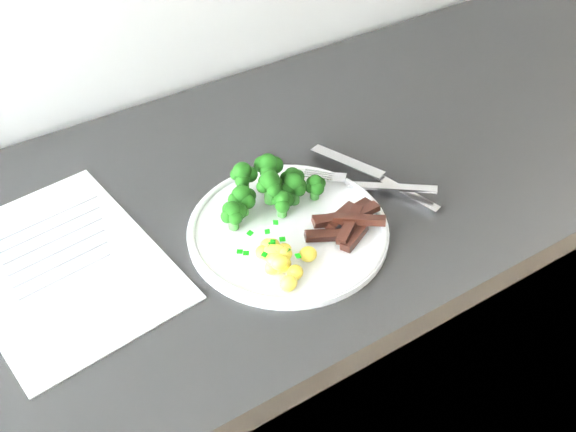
% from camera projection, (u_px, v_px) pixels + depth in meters
% --- Properties ---
extents(counter, '(2.33, 0.58, 0.87)m').
position_uv_depth(counter, '(215.00, 406.00, 1.18)').
color(counter, black).
rests_on(counter, ground).
extents(recipe_paper, '(0.25, 0.33, 0.00)m').
position_uv_depth(recipe_paper, '(62.00, 266.00, 0.83)').
color(recipe_paper, white).
rests_on(recipe_paper, counter).
extents(plate, '(0.26, 0.26, 0.01)m').
position_uv_depth(plate, '(288.00, 229.00, 0.87)').
color(plate, white).
rests_on(plate, counter).
extents(broccoli, '(0.15, 0.09, 0.06)m').
position_uv_depth(broccoli, '(269.00, 187.00, 0.88)').
color(broccoli, '#2C6B22').
rests_on(broccoli, plate).
extents(potatoes, '(0.10, 0.09, 0.04)m').
position_uv_depth(potatoes, '(280.00, 258.00, 0.81)').
color(potatoes, '#FFDF4D').
rests_on(potatoes, plate).
extents(beef_strips, '(0.12, 0.07, 0.03)m').
position_uv_depth(beef_strips, '(346.00, 222.00, 0.87)').
color(beef_strips, black).
rests_on(beef_strips, plate).
extents(fork, '(0.14, 0.14, 0.02)m').
position_uv_depth(fork, '(373.00, 184.00, 0.92)').
color(fork, silver).
rests_on(fork, plate).
extents(knife, '(0.08, 0.20, 0.02)m').
position_uv_depth(knife, '(389.00, 185.00, 0.94)').
color(knife, silver).
rests_on(knife, plate).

